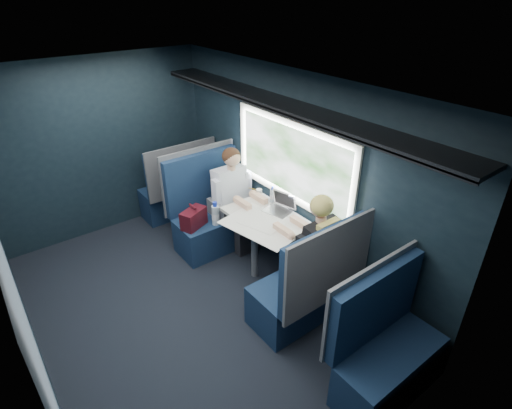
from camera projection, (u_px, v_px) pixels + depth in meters
ground at (189, 307)px, 4.26m from camera, size 2.80×4.20×0.01m
room_shell at (178, 182)px, 3.55m from camera, size 3.00×4.40×2.40m
table at (265, 223)px, 4.48m from camera, size 0.62×1.00×0.74m
seat_bay_near at (211, 215)px, 5.10m from camera, size 1.04×0.62×1.26m
seat_bay_far at (306, 289)px, 3.90m from camera, size 1.04×0.62×1.26m
seat_row_front at (178, 190)px, 5.75m from camera, size 1.04×0.51×1.16m
seat_row_back at (384, 350)px, 3.26m from camera, size 1.04×0.51×1.16m
man at (235, 194)px, 4.97m from camera, size 0.53×0.56×1.32m
woman at (315, 245)px, 3.99m from camera, size 0.53×0.56×1.32m
papers at (263, 225)px, 4.29m from camera, size 0.74×0.94×0.01m
laptop at (281, 206)px, 4.55m from camera, size 0.30×0.35×0.23m
bottle_small at (272, 195)px, 4.72m from camera, size 0.06×0.06×0.20m
cup at (259, 193)px, 4.86m from camera, size 0.07×0.07×0.09m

